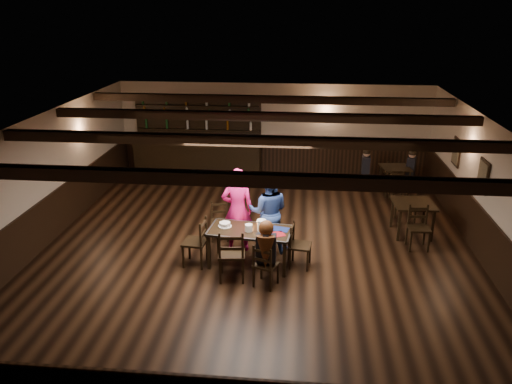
# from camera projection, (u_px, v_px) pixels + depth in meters

# --- Properties ---
(ground) EXTENTS (10.00, 10.00, 0.00)m
(ground) POSITION_uv_depth(u_px,v_px,m) (257.00, 249.00, 10.41)
(ground) COLOR black
(ground) RESTS_ON ground
(room_shell) EXTENTS (9.02, 10.02, 2.71)m
(room_shell) POSITION_uv_depth(u_px,v_px,m) (258.00, 169.00, 9.83)
(room_shell) COLOR #C0B19F
(room_shell) RESTS_ON ground
(dining_table) EXTENTS (1.66, 0.97, 0.75)m
(dining_table) POSITION_uv_depth(u_px,v_px,m) (250.00, 233.00, 9.58)
(dining_table) COLOR black
(dining_table) RESTS_ON ground
(chair_near_left) EXTENTS (0.52, 0.50, 1.03)m
(chair_near_left) POSITION_uv_depth(u_px,v_px,m) (231.00, 252.00, 9.02)
(chair_near_left) COLOR black
(chair_near_left) RESTS_ON ground
(chair_near_right) EXTENTS (0.50, 0.49, 0.84)m
(chair_near_right) POSITION_uv_depth(u_px,v_px,m) (264.00, 263.00, 8.86)
(chair_near_right) COLOR black
(chair_near_right) RESTS_ON ground
(chair_end_left) EXTENTS (0.47, 0.49, 0.97)m
(chair_end_left) POSITION_uv_depth(u_px,v_px,m) (199.00, 239.00, 9.61)
(chair_end_left) COLOR black
(chair_end_left) RESTS_ON ground
(chair_end_right) EXTENTS (0.45, 0.46, 0.89)m
(chair_end_right) POSITION_uv_depth(u_px,v_px,m) (297.00, 242.00, 9.59)
(chair_end_right) COLOR black
(chair_end_right) RESTS_ON ground
(chair_far_pushed) EXTENTS (0.44, 0.43, 0.83)m
(chair_far_pushed) POSITION_uv_depth(u_px,v_px,m) (220.00, 217.00, 10.77)
(chair_far_pushed) COLOR black
(chair_far_pushed) RESTS_ON ground
(woman_pink) EXTENTS (0.69, 0.50, 1.77)m
(woman_pink) POSITION_uv_depth(u_px,v_px,m) (237.00, 210.00, 10.13)
(woman_pink) COLOR #D81F90
(woman_pink) RESTS_ON ground
(man_blue) EXTENTS (0.84, 0.65, 1.71)m
(man_blue) POSITION_uv_depth(u_px,v_px,m) (268.00, 212.00, 10.11)
(man_blue) COLOR navy
(man_blue) RESTS_ON ground
(seated_person) EXTENTS (0.35, 0.53, 0.86)m
(seated_person) POSITION_uv_depth(u_px,v_px,m) (266.00, 244.00, 8.77)
(seated_person) COLOR black
(seated_person) RESTS_ON ground
(cake) EXTENTS (0.26, 0.26, 0.09)m
(cake) POSITION_uv_depth(u_px,v_px,m) (225.00, 225.00, 9.68)
(cake) COLOR white
(cake) RESTS_ON dining_table
(plate_stack_a) EXTENTS (0.15, 0.15, 0.14)m
(plate_stack_a) POSITION_uv_depth(u_px,v_px,m) (249.00, 228.00, 9.47)
(plate_stack_a) COLOR white
(plate_stack_a) RESTS_ON dining_table
(plate_stack_b) EXTENTS (0.18, 0.18, 0.21)m
(plate_stack_b) POSITION_uv_depth(u_px,v_px,m) (262.00, 225.00, 9.50)
(plate_stack_b) COLOR white
(plate_stack_b) RESTS_ON dining_table
(tea_light) EXTENTS (0.05, 0.05, 0.06)m
(tea_light) POSITION_uv_depth(u_px,v_px,m) (251.00, 225.00, 9.68)
(tea_light) COLOR #A5A8AD
(tea_light) RESTS_ON dining_table
(salt_shaker) EXTENTS (0.04, 0.04, 0.09)m
(salt_shaker) POSITION_uv_depth(u_px,v_px,m) (268.00, 232.00, 9.36)
(salt_shaker) COLOR silver
(salt_shaker) RESTS_ON dining_table
(pepper_shaker) EXTENTS (0.04, 0.04, 0.09)m
(pepper_shaker) POSITION_uv_depth(u_px,v_px,m) (270.00, 230.00, 9.41)
(pepper_shaker) COLOR #A5A8AD
(pepper_shaker) RESTS_ON dining_table
(drink_glass) EXTENTS (0.07, 0.07, 0.11)m
(drink_glass) POSITION_uv_depth(u_px,v_px,m) (264.00, 226.00, 9.58)
(drink_glass) COLOR silver
(drink_glass) RESTS_ON dining_table
(menu_red) EXTENTS (0.41, 0.36, 0.00)m
(menu_red) POSITION_uv_depth(u_px,v_px,m) (275.00, 234.00, 9.35)
(menu_red) COLOR maroon
(menu_red) RESTS_ON dining_table
(menu_blue) EXTENTS (0.37, 0.30, 0.00)m
(menu_blue) POSITION_uv_depth(u_px,v_px,m) (280.00, 229.00, 9.57)
(menu_blue) COLOR #0F1C4F
(menu_blue) RESTS_ON dining_table
(bar_counter) EXTENTS (3.90, 0.70, 2.20)m
(bar_counter) POSITION_uv_depth(u_px,v_px,m) (198.00, 151.00, 14.75)
(bar_counter) COLOR black
(bar_counter) RESTS_ON ground
(back_table_a) EXTENTS (0.90, 0.90, 0.75)m
(back_table_a) POSITION_uv_depth(u_px,v_px,m) (413.00, 207.00, 10.89)
(back_table_a) COLOR black
(back_table_a) RESTS_ON ground
(back_table_b) EXTENTS (0.81, 0.81, 0.75)m
(back_table_b) POSITION_uv_depth(u_px,v_px,m) (395.00, 171.00, 13.28)
(back_table_b) COLOR black
(back_table_b) RESTS_ON ground
(bg_patron_left) EXTENTS (0.23, 0.35, 0.71)m
(bg_patron_left) POSITION_uv_depth(u_px,v_px,m) (366.00, 162.00, 13.45)
(bg_patron_left) COLOR black
(bg_patron_left) RESTS_ON ground
(bg_patron_right) EXTENTS (0.31, 0.39, 0.71)m
(bg_patron_right) POSITION_uv_depth(u_px,v_px,m) (411.00, 163.00, 13.36)
(bg_patron_right) COLOR black
(bg_patron_right) RESTS_ON ground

